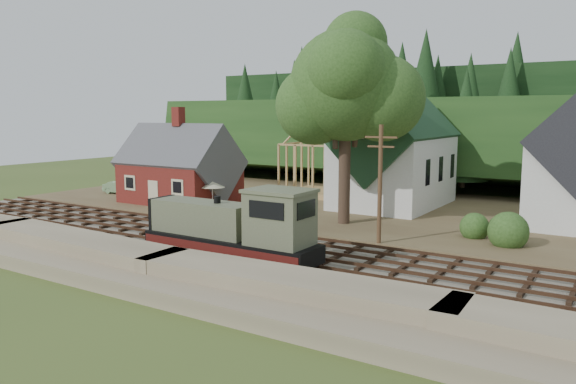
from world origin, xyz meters
The scene contains 16 objects.
ground centered at (0.00, 0.00, 0.00)m, with size 140.00×140.00×0.00m, color #384C1E.
embankment centered at (0.00, -8.50, 0.00)m, with size 64.00×5.00×1.60m, color #7F7259.
railroad_bed centered at (0.00, 0.00, 0.08)m, with size 64.00×11.00×0.16m, color #726B5B.
village_flat centered at (0.00, 18.00, 0.15)m, with size 64.00×26.00×0.30m, color brown.
hillside centered at (0.00, 42.00, 0.00)m, with size 70.00×28.00×8.00m, color #1E3F19.
ridge centered at (0.00, 58.00, 0.00)m, with size 80.00×20.00×12.00m, color black.
depot centered at (-16.00, 11.00, 3.21)m, with size 10.80×7.41×9.00m.
church centered at (2.00, 19.68, 5.18)m, with size 8.40×15.17×13.00m.
timber_frame centered at (-6.00, 22.00, 3.27)m, with size 8.20×6.20×6.99m.
lattice_tower centered at (-6.00, 28.00, 10.03)m, with size 3.20×3.20×12.12m.
big_tree centered at (2.17, 10.08, 10.22)m, with size 10.90×8.40×14.70m.
telegraph_pole_near centered at (7.00, 5.20, 4.25)m, with size 2.20×0.28×8.00m.
locomotive centered at (1.58, -3.00, 2.00)m, with size 11.08×2.77×4.46m.
car_blue centered at (-4.58, 12.88, 0.88)m, with size 1.36×3.39×1.16m, color #5DACC8.
car_green centered at (-25.10, 11.61, 0.95)m, with size 1.38×3.97×1.31m, color gray.
patio_set centered at (-10.61, 9.35, 2.40)m, with size 2.21×2.21×2.46m.
Camera 1 is at (21.33, -28.23, 8.71)m, focal length 35.00 mm.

